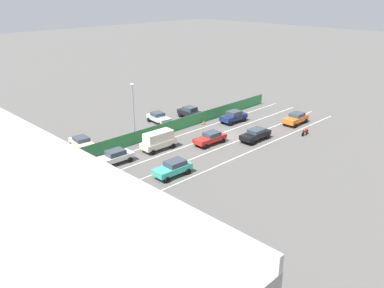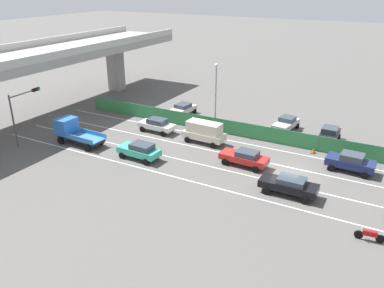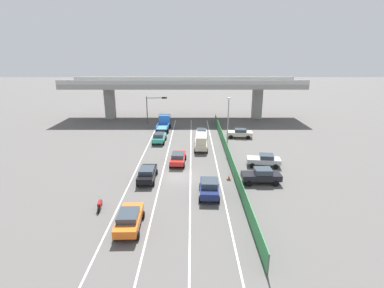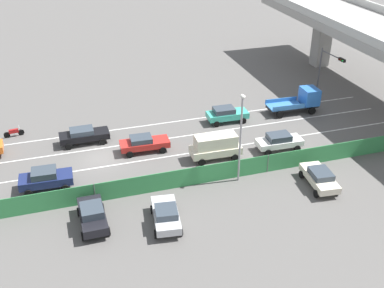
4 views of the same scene
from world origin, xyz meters
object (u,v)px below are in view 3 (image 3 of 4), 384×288
at_px(parked_sedan_cream, 239,133).
at_px(street_lamp, 227,118).
at_px(car_sedan_navy, 209,187).
at_px(car_sedan_black, 146,173).
at_px(flatbed_truck_blue, 163,122).
at_px(traffic_light, 153,105).
at_px(car_taxi_orange, 128,219).
at_px(car_hatchback_white, 201,133).
at_px(car_sedan_red, 177,158).
at_px(motorcycle, 99,205).
at_px(parked_wagon_silver, 263,160).
at_px(parked_sedan_dark, 261,175).
at_px(car_van_cream, 200,141).
at_px(traffic_cone, 228,178).
at_px(car_taxi_teal, 158,137).

bearing_deg(parked_sedan_cream, street_lamp, -115.43).
relative_size(car_sedan_navy, car_sedan_black, 0.92).
height_order(flatbed_truck_blue, traffic_light, traffic_light).
relative_size(car_taxi_orange, traffic_light, 0.81).
relative_size(car_sedan_navy, traffic_light, 0.77).
bearing_deg(car_hatchback_white, car_taxi_orange, -104.17).
height_order(car_sedan_red, street_lamp, street_lamp).
height_order(motorcycle, traffic_light, traffic_light).
height_order(parked_wagon_silver, traffic_light, traffic_light).
bearing_deg(motorcycle, parked_sedan_dark, 19.42).
relative_size(car_van_cream, parked_sedan_cream, 1.04).
height_order(car_sedan_navy, parked_sedan_cream, car_sedan_navy).
relative_size(parked_sedan_dark, traffic_cone, 7.32).
distance_m(car_sedan_navy, traffic_light, 32.98).
distance_m(car_van_cream, car_hatchback_white, 6.23).
bearing_deg(car_taxi_teal, car_van_cream, -28.63).
distance_m(parked_sedan_dark, street_lamp, 13.14).
height_order(flatbed_truck_blue, street_lamp, street_lamp).
xyz_separation_m(car_sedan_navy, street_lamp, (3.60, 15.39, 3.72)).
bearing_deg(car_sedan_red, car_sedan_navy, -68.17).
distance_m(car_hatchback_white, traffic_light, 14.33).
xyz_separation_m(car_sedan_navy, motorcycle, (-10.29, -2.71, -0.49)).
relative_size(car_taxi_teal, parked_sedan_dark, 1.00).
relative_size(flatbed_truck_blue, traffic_cone, 9.53).
height_order(motorcycle, parked_wagon_silver, parked_wagon_silver).
bearing_deg(car_taxi_teal, parked_sedan_cream, 12.27).
relative_size(car_sedan_black, parked_sedan_dark, 1.09).
xyz_separation_m(car_van_cream, car_hatchback_white, (0.27, 6.21, -0.40)).
distance_m(car_sedan_red, traffic_light, 23.51).
xyz_separation_m(traffic_light, traffic_cone, (11.87, -27.64, -3.75)).
relative_size(car_sedan_red, car_taxi_teal, 1.07).
xyz_separation_m(street_lamp, traffic_cone, (-1.14, -11.58, -4.39)).
bearing_deg(parked_wagon_silver, parked_sedan_dark, -106.40).
bearing_deg(traffic_cone, car_van_cream, 104.53).
distance_m(car_sedan_red, motorcycle, 13.43).
height_order(car_sedan_red, car_sedan_black, car_sedan_red).
distance_m(car_sedan_red, car_taxi_orange, 15.12).
height_order(parked_wagon_silver, street_lamp, street_lamp).
bearing_deg(car_van_cream, car_sedan_black, -120.33).
bearing_deg(car_van_cream, traffic_cone, -75.47).
bearing_deg(parked_sedan_dark, traffic_cone, 167.33).
height_order(car_van_cream, car_sedan_black, car_van_cream).
relative_size(car_taxi_orange, car_sedan_black, 0.97).
height_order(parked_sedan_cream, street_lamp, street_lamp).
height_order(car_van_cream, car_taxi_orange, car_van_cream).
bearing_deg(car_sedan_navy, street_lamp, 76.82).
bearing_deg(parked_sedan_dark, motorcycle, -160.58).
distance_m(car_taxi_orange, parked_sedan_cream, 30.31).
bearing_deg(car_sedan_navy, car_van_cream, 91.48).
height_order(car_taxi_teal, parked_wagon_silver, car_taxi_teal).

